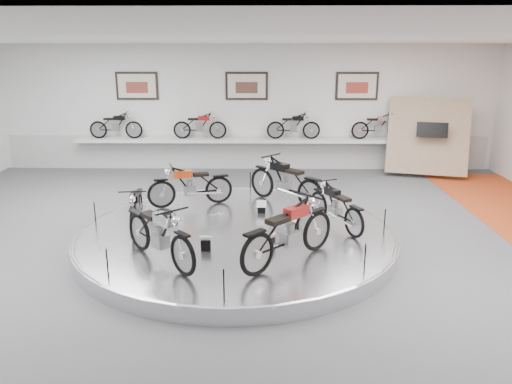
{
  "coord_description": "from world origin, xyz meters",
  "views": [
    {
      "loc": [
        0.53,
        -9.19,
        3.83
      ],
      "look_at": [
        0.39,
        0.6,
        1.02
      ],
      "focal_mm": 35.0,
      "sensor_mm": 36.0,
      "label": 1
    }
  ],
  "objects_px": {
    "bike_e": "(289,231)",
    "bike_d": "(159,233)",
    "shelf": "(247,140)",
    "bike_f": "(336,206)",
    "bike_b": "(190,185)",
    "bike_c": "(136,207)",
    "bike_a": "(285,181)",
    "display_platform": "(237,237)"
  },
  "relations": [
    {
      "from": "bike_b",
      "to": "bike_d",
      "type": "bearing_deg",
      "value": 70.75
    },
    {
      "from": "bike_c",
      "to": "bike_d",
      "type": "distance_m",
      "value": 1.85
    },
    {
      "from": "shelf",
      "to": "bike_a",
      "type": "relative_size",
      "value": 5.79
    },
    {
      "from": "display_platform",
      "to": "bike_f",
      "type": "relative_size",
      "value": 4.07
    },
    {
      "from": "bike_a",
      "to": "bike_e",
      "type": "distance_m",
      "value": 3.37
    },
    {
      "from": "shelf",
      "to": "bike_b",
      "type": "xyz_separation_m",
      "value": [
        -1.15,
        -4.77,
        -0.2
      ]
    },
    {
      "from": "shelf",
      "to": "bike_d",
      "type": "xyz_separation_m",
      "value": [
        -1.22,
        -7.99,
        -0.17
      ]
    },
    {
      "from": "shelf",
      "to": "bike_f",
      "type": "height_order",
      "value": "bike_f"
    },
    {
      "from": "bike_a",
      "to": "bike_e",
      "type": "xyz_separation_m",
      "value": [
        -0.08,
        -3.37,
        0.0
      ]
    },
    {
      "from": "bike_d",
      "to": "bike_f",
      "type": "distance_m",
      "value": 3.69
    },
    {
      "from": "shelf",
      "to": "bike_a",
      "type": "height_order",
      "value": "bike_a"
    },
    {
      "from": "bike_a",
      "to": "bike_f",
      "type": "distance_m",
      "value": 1.89
    },
    {
      "from": "bike_b",
      "to": "display_platform",
      "type": "bearing_deg",
      "value": 107.28
    },
    {
      "from": "bike_d",
      "to": "bike_b",
      "type": "bearing_deg",
      "value": 136.61
    },
    {
      "from": "bike_c",
      "to": "bike_f",
      "type": "distance_m",
      "value": 4.05
    },
    {
      "from": "bike_b",
      "to": "bike_f",
      "type": "height_order",
      "value": "bike_b"
    },
    {
      "from": "bike_a",
      "to": "bike_f",
      "type": "bearing_deg",
      "value": 164.51
    },
    {
      "from": "display_platform",
      "to": "bike_c",
      "type": "xyz_separation_m",
      "value": [
        -2.03,
        0.07,
        0.6
      ]
    },
    {
      "from": "bike_c",
      "to": "bike_f",
      "type": "xyz_separation_m",
      "value": [
        4.04,
        0.11,
        0.01
      ]
    },
    {
      "from": "bike_a",
      "to": "bike_b",
      "type": "bearing_deg",
      "value": 48.71
    },
    {
      "from": "bike_c",
      "to": "bike_b",
      "type": "bearing_deg",
      "value": 142.96
    },
    {
      "from": "bike_f",
      "to": "bike_a",
      "type": "bearing_deg",
      "value": 3.57
    },
    {
      "from": "display_platform",
      "to": "bike_d",
      "type": "distance_m",
      "value": 2.12
    },
    {
      "from": "bike_d",
      "to": "bike_e",
      "type": "bearing_deg",
      "value": 48.49
    },
    {
      "from": "shelf",
      "to": "bike_e",
      "type": "distance_m",
      "value": 8.03
    },
    {
      "from": "display_platform",
      "to": "bike_d",
      "type": "bearing_deg",
      "value": -127.52
    },
    {
      "from": "bike_b",
      "to": "bike_d",
      "type": "distance_m",
      "value": 3.22
    },
    {
      "from": "display_platform",
      "to": "shelf",
      "type": "bearing_deg",
      "value": 90.0
    },
    {
      "from": "shelf",
      "to": "bike_f",
      "type": "xyz_separation_m",
      "value": [
        2.01,
        -6.22,
        -0.24
      ]
    },
    {
      "from": "shelf",
      "to": "bike_d",
      "type": "height_order",
      "value": "bike_d"
    },
    {
      "from": "bike_d",
      "to": "bike_e",
      "type": "distance_m",
      "value": 2.2
    },
    {
      "from": "bike_b",
      "to": "bike_a",
      "type": "bearing_deg",
      "value": 166.65
    },
    {
      "from": "bike_b",
      "to": "bike_f",
      "type": "bearing_deg",
      "value": 137.38
    },
    {
      "from": "bike_e",
      "to": "bike_f",
      "type": "xyz_separation_m",
      "value": [
        1.04,
        1.74,
        -0.1
      ]
    },
    {
      "from": "bike_e",
      "to": "bike_d",
      "type": "bearing_deg",
      "value": 135.36
    },
    {
      "from": "bike_d",
      "to": "bike_e",
      "type": "relative_size",
      "value": 0.94
    },
    {
      "from": "bike_b",
      "to": "bike_c",
      "type": "xyz_separation_m",
      "value": [
        -0.88,
        -1.56,
        -0.04
      ]
    },
    {
      "from": "bike_a",
      "to": "bike_d",
      "type": "bearing_deg",
      "value": 100.23
    },
    {
      "from": "display_platform",
      "to": "bike_e",
      "type": "bearing_deg",
      "value": -58.09
    },
    {
      "from": "shelf",
      "to": "bike_d",
      "type": "bearing_deg",
      "value": -98.69
    },
    {
      "from": "bike_a",
      "to": "bike_c",
      "type": "bearing_deg",
      "value": 73.44
    },
    {
      "from": "bike_d",
      "to": "bike_f",
      "type": "bearing_deg",
      "value": 76.5
    }
  ]
}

